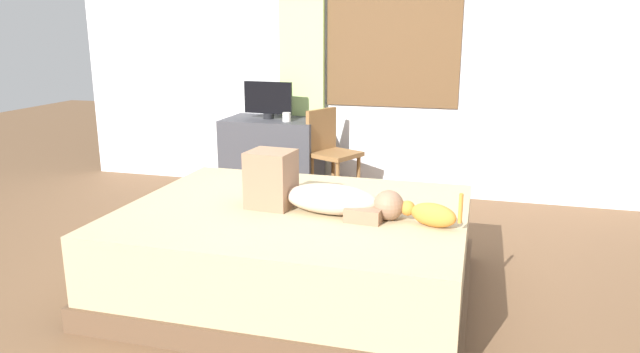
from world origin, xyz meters
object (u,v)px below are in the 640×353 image
Objects in this scene: person_lying at (315,193)px; cat at (430,214)px; bed at (295,250)px; chair_by_desk at (329,148)px; desk at (273,157)px; tv_monitor at (268,100)px; cup at (287,117)px.

person_lying is 0.68m from cat.
chair_by_desk is at bearing 98.50° from bed.
desk is at bearing 128.53° from cat.
chair_by_desk is at bearing 118.49° from cat.
desk is at bearing 113.65° from bed.
cup is at bearing -27.55° from tv_monitor.
cat is (0.67, -0.08, -0.05)m from person_lying.
bed is 6.02× the size of cat.
tv_monitor is (-0.04, 0.00, 0.55)m from desk.
chair_by_desk reaches higher than desk.
tv_monitor is (-0.91, 2.00, 0.66)m from bed.
cup is (-1.50, 2.00, 0.18)m from cat.
cat is 2.29m from chair_by_desk.
bed is 4.30× the size of tv_monitor.
cup is (0.22, -0.12, -0.14)m from tv_monitor.
cat is 2.50m from cup.
desk is at bearing 0.00° from tv_monitor.
chair_by_desk is (-0.42, 1.93, -0.14)m from person_lying.
bed is at bearing -65.48° from tv_monitor.
cup is at bearing 110.12° from bed.
tv_monitor reaches higher than chair_by_desk.
bed is 25.26× the size of cup.
desk is (-0.87, 2.00, 0.11)m from bed.
cat is 0.40× the size of chair_by_desk.
bed is 1.93m from chair_by_desk.
cat is 2.74m from tv_monitor.
person_lying reaches higher than chair_by_desk.
cup is at bearing 113.34° from person_lying.
tv_monitor reaches higher than person_lying.
person_lying is at bearing -62.70° from tv_monitor.
cup reaches higher than bed.
chair_by_desk is at bearing -9.36° from tv_monitor.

